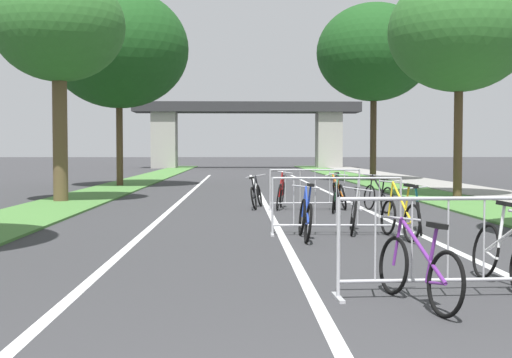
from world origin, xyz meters
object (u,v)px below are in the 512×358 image
(bicycle_blue_1, at_px, (305,218))
(bicycle_white_2, at_px, (505,253))
(crowd_barrier_nearest, at_px, (448,247))
(bicycle_black_10, at_px, (256,195))
(bicycle_green_8, at_px, (335,197))
(crowd_barrier_second, at_px, (336,206))
(bicycle_red_5, at_px, (281,194))
(crowd_barrier_third, at_px, (315,190))
(tree_left_pine_far, at_px, (119,49))
(bicycle_teal_4, at_px, (419,214))
(bicycle_purple_9, at_px, (418,270))
(bicycle_yellow_7, at_px, (400,217))
(bicycle_black_0, at_px, (378,197))
(tree_right_oak_mid, at_px, (374,53))
(tree_left_oak_near, at_px, (59,27))
(tree_right_maple_mid, at_px, (459,32))
(bicycle_silver_6, at_px, (354,213))
(bicycle_orange_3, at_px, (339,194))

(bicycle_blue_1, bearing_deg, bicycle_white_2, -65.76)
(crowd_barrier_nearest, height_order, bicycle_black_10, crowd_barrier_nearest)
(bicycle_blue_1, height_order, bicycle_green_8, bicycle_blue_1)
(crowd_barrier_second, bearing_deg, bicycle_black_10, 102.75)
(bicycle_red_5, height_order, bicycle_green_8, bicycle_red_5)
(crowd_barrier_third, bearing_deg, tree_left_pine_far, 121.53)
(bicycle_teal_4, xyz_separation_m, bicycle_red_5, (-2.25, 5.07, 0.04))
(crowd_barrier_third, distance_m, bicycle_teal_4, 4.88)
(bicycle_black_10, bearing_deg, bicycle_teal_4, -51.77)
(bicycle_white_2, bearing_deg, crowd_barrier_third, -87.63)
(bicycle_teal_4, relative_size, bicycle_purple_9, 0.97)
(bicycle_red_5, height_order, bicycle_yellow_7, bicycle_red_5)
(bicycle_blue_1, relative_size, bicycle_green_8, 1.07)
(bicycle_black_0, distance_m, bicycle_purple_9, 10.17)
(bicycle_blue_1, height_order, bicycle_teal_4, bicycle_blue_1)
(tree_left_pine_far, relative_size, tree_right_oak_mid, 0.95)
(bicycle_blue_1, relative_size, bicycle_red_5, 1.03)
(tree_left_oak_near, distance_m, crowd_barrier_second, 11.40)
(bicycle_red_5, xyz_separation_m, bicycle_purple_9, (0.65, -10.91, -0.04))
(tree_left_pine_far, bearing_deg, bicycle_yellow_7, -65.30)
(tree_left_oak_near, relative_size, bicycle_blue_1, 3.96)
(tree_right_maple_mid, height_order, crowd_barrier_third, tree_right_maple_mid)
(tree_right_maple_mid, height_order, bicycle_green_8, tree_right_maple_mid)
(tree_left_oak_near, xyz_separation_m, crowd_barrier_third, (7.17, -2.69, -4.59))
(crowd_barrier_third, xyz_separation_m, bicycle_silver_6, (0.18, -4.66, -0.17))
(bicycle_teal_4, bearing_deg, bicycle_yellow_7, -108.08)
(bicycle_black_10, bearing_deg, bicycle_black_0, -10.39)
(bicycle_green_8, bearing_deg, bicycle_silver_6, -82.38)
(bicycle_orange_3, xyz_separation_m, bicycle_black_10, (-2.20, 0.04, -0.03))
(bicycle_black_0, distance_m, bicycle_black_10, 3.20)
(bicycle_teal_4, bearing_deg, tree_right_oak_mid, 95.02)
(bicycle_green_8, xyz_separation_m, bicycle_black_10, (-1.94, 1.07, -0.03))
(tree_left_pine_far, relative_size, bicycle_black_0, 5.13)
(tree_right_oak_mid, bearing_deg, bicycle_blue_1, -104.48)
(crowd_barrier_third, xyz_separation_m, bicycle_black_10, (-1.49, 0.60, -0.18))
(bicycle_green_8, bearing_deg, bicycle_blue_1, -92.56)
(crowd_barrier_second, xyz_separation_m, bicycle_black_10, (-1.29, 5.68, -0.18))
(bicycle_orange_3, bearing_deg, tree_left_pine_far, 124.90)
(tree_right_maple_mid, relative_size, tree_right_oak_mid, 0.83)
(tree_left_oak_near, height_order, bicycle_black_0, tree_left_oak_near)
(crowd_barrier_second, bearing_deg, bicycle_yellow_7, -26.00)
(bicycle_yellow_7, bearing_deg, bicycle_white_2, -97.03)
(tree_left_oak_near, bearing_deg, crowd_barrier_nearest, -60.18)
(crowd_barrier_second, distance_m, crowd_barrier_third, 5.09)
(bicycle_black_0, distance_m, bicycle_orange_3, 1.33)
(bicycle_yellow_7, bearing_deg, bicycle_silver_6, 115.07)
(tree_left_pine_far, bearing_deg, bicycle_black_10, -63.01)
(bicycle_black_0, height_order, bicycle_black_10, bicycle_black_0)
(crowd_barrier_second, xyz_separation_m, bicycle_red_5, (-0.65, 5.48, -0.13))
(bicycle_silver_6, bearing_deg, bicycle_purple_9, 95.19)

